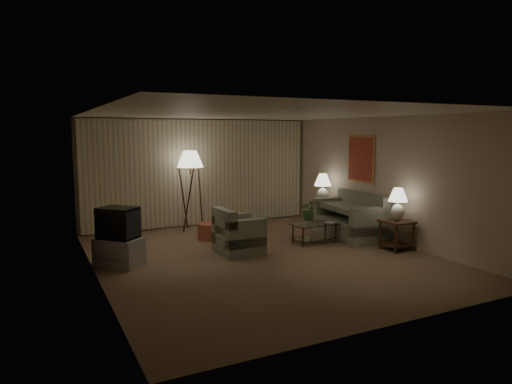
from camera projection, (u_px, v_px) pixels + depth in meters
ground at (262, 257)px, 8.71m from camera, size 7.00×7.00×0.00m
room_shell at (231, 161)px, 9.83m from camera, size 6.04×7.02×2.72m
sofa at (349, 220)px, 10.29m from camera, size 1.95×1.22×0.80m
armchair at (239, 235)px, 8.93m from camera, size 0.89×0.85×0.71m
side_table_near at (397, 230)px, 9.16m from camera, size 0.56×0.56×0.60m
side_table_far at (322, 211)px, 11.47m from camera, size 0.49×0.41×0.60m
table_lamp_near at (398, 201)px, 9.08m from camera, size 0.38×0.38×0.66m
table_lamp_far at (323, 186)px, 11.38m from camera, size 0.43×0.43×0.74m
coffee_table at (314, 230)px, 9.78m from camera, size 0.97×0.53×0.41m
tv_cabinet at (119, 252)px, 8.09m from camera, size 1.28×1.28×0.50m
crt_tv at (118, 223)px, 8.02m from camera, size 1.10×1.10×0.55m
floor_lamp at (191, 189)px, 10.93m from camera, size 0.63×0.63×1.93m
ottoman at (210, 231)px, 10.13m from camera, size 0.57×0.57×0.36m
vase at (309, 221)px, 9.69m from camera, size 0.17×0.17×0.15m
flowers at (309, 208)px, 9.65m from camera, size 0.48×0.45×0.43m
book at (327, 223)px, 9.79m from camera, size 0.22×0.27×0.02m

